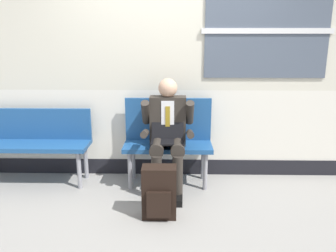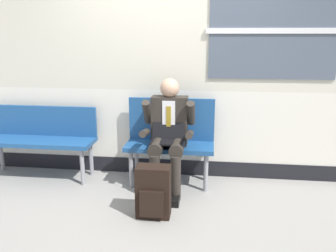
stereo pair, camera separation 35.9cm
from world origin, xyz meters
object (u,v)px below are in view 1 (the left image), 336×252
bench_with_person (168,136)px  backpack (159,193)px  bench_empty (32,139)px  person_seated (168,132)px

bench_with_person → backpack: bench_with_person is taller
bench_with_person → bench_empty: bench_with_person is taller
bench_with_person → person_seated: person_seated is taller
bench_with_person → backpack: bearing=-94.4°
bench_empty → backpack: 1.76m
person_seated → backpack: (-0.06, -0.64, -0.41)m
person_seated → backpack: size_ratio=2.44×
backpack → person_seated: bearing=84.3°
backpack → bench_with_person: bearing=85.6°
bench_with_person → backpack: 0.90m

